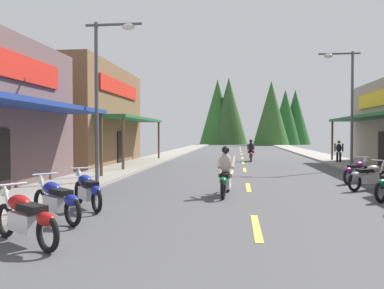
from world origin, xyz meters
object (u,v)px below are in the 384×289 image
at_px(motorcycle_parked_left_1, 56,199).
at_px(rider_cruising_trailing, 251,152).
at_px(streetlamp_left, 105,79).
at_px(motorcycle_parked_right_5, 356,171).
at_px(streetlamp_right, 346,93).
at_px(motorcycle_parked_right_4, 369,176).
at_px(motorcycle_parked_left_2, 88,190).
at_px(pedestrian_browsing, 339,150).
at_px(motorcycle_parked_left_0, 26,217).
at_px(rider_cruising_lead, 226,175).

height_order(motorcycle_parked_left_1, rider_cruising_trailing, rider_cruising_trailing).
bearing_deg(streetlamp_left, motorcycle_parked_right_5, 9.47).
relative_size(streetlamp_left, streetlamp_right, 0.97).
bearing_deg(motorcycle_parked_right_5, motorcycle_parked_right_4, -143.84).
bearing_deg(motorcycle_parked_right_5, motorcycle_parked_left_2, 166.79).
height_order(rider_cruising_trailing, pedestrian_browsing, rider_cruising_trailing).
height_order(motorcycle_parked_right_4, motorcycle_parked_left_1, same).
xyz_separation_m(streetlamp_right, motorcycle_parked_left_1, (-9.80, -13.74, -3.66)).
bearing_deg(motorcycle_parked_left_0, streetlamp_right, -88.11).
bearing_deg(rider_cruising_trailing, rider_cruising_lead, 176.54).
height_order(motorcycle_parked_left_0, motorcycle_parked_left_1, same).
xyz_separation_m(motorcycle_parked_left_2, rider_cruising_trailing, (4.84, 18.28, 0.17)).
distance_m(motorcycle_parked_right_4, rider_cruising_lead, 5.22).
bearing_deg(motorcycle_parked_left_2, motorcycle_parked_right_4, -101.61).
bearing_deg(rider_cruising_trailing, motorcycle_parked_right_5, -161.49).
bearing_deg(rider_cruising_trailing, motorcycle_parked_left_1, 167.29).
bearing_deg(motorcycle_parked_left_2, motorcycle_parked_left_0, 144.53).
bearing_deg(pedestrian_browsing, motorcycle_parked_left_2, -9.82).
height_order(motorcycle_parked_left_1, rider_cruising_lead, rider_cruising_lead).
distance_m(motorcycle_parked_left_1, rider_cruising_lead, 5.43).
height_order(motorcycle_parked_left_0, motorcycle_parked_left_2, same).
relative_size(rider_cruising_lead, rider_cruising_trailing, 1.00).
bearing_deg(rider_cruising_lead, motorcycle_parked_left_2, 129.73).
height_order(motorcycle_parked_right_4, rider_cruising_trailing, rider_cruising_trailing).
height_order(streetlamp_right, pedestrian_browsing, streetlamp_right).
height_order(streetlamp_right, motorcycle_parked_right_4, streetlamp_right).
relative_size(motorcycle_parked_left_2, pedestrian_browsing, 1.13).
height_order(motorcycle_parked_left_2, rider_cruising_lead, rider_cruising_lead).
height_order(motorcycle_parked_left_2, rider_cruising_trailing, rider_cruising_trailing).
relative_size(motorcycle_parked_right_4, motorcycle_parked_left_0, 0.98).
relative_size(streetlamp_left, motorcycle_parked_right_5, 3.65).
distance_m(motorcycle_parked_left_0, motorcycle_parked_left_2, 3.37).
bearing_deg(streetlamp_right, motorcycle_parked_left_0, -121.36).
xyz_separation_m(streetlamp_left, motorcycle_parked_left_0, (1.33, -8.03, -3.54)).
distance_m(motorcycle_parked_left_2, rider_cruising_trailing, 18.91).
bearing_deg(motorcycle_parked_left_2, rider_cruising_trailing, -53.73).
relative_size(motorcycle_parked_left_1, rider_cruising_lead, 0.82).
bearing_deg(streetlamp_right, motorcycle_parked_left_2, -128.44).
distance_m(motorcycle_parked_left_0, pedestrian_browsing, 22.38).
height_order(motorcycle_parked_right_5, pedestrian_browsing, pedestrian_browsing).
bearing_deg(rider_cruising_lead, rider_cruising_trailing, -0.51).
bearing_deg(streetlamp_right, rider_cruising_lead, -122.45).
bearing_deg(pedestrian_browsing, motorcycle_parked_right_4, 12.99).
relative_size(streetlamp_right, pedestrian_browsing, 4.16).
bearing_deg(motorcycle_parked_left_0, streetlamp_left, -47.35).
relative_size(streetlamp_left, motorcycle_parked_left_2, 3.57).
bearing_deg(streetlamp_right, motorcycle_parked_right_4, -99.25).
distance_m(streetlamp_right, motorcycle_parked_right_4, 8.77).
relative_size(streetlamp_left, motorcycle_parked_left_0, 3.35).
bearing_deg(pedestrian_browsing, motorcycle_parked_left_1, -7.85).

